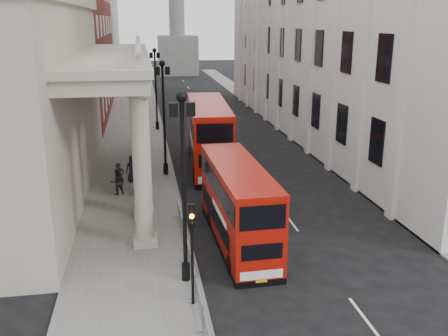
# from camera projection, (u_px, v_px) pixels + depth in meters

# --- Properties ---
(ground) EXTENTS (260.00, 260.00, 0.00)m
(ground) POSITION_uv_depth(u_px,v_px,m) (212.00, 334.00, 18.41)
(ground) COLOR black
(ground) RESTS_ON ground
(sidewalk_west) EXTENTS (6.00, 140.00, 0.12)m
(sidewalk_west) POSITION_uv_depth(u_px,v_px,m) (134.00, 144.00, 46.27)
(sidewalk_west) COLOR slate
(sidewalk_west) RESTS_ON ground
(sidewalk_east) EXTENTS (3.00, 140.00, 0.12)m
(sidewalk_east) POSITION_uv_depth(u_px,v_px,m) (305.00, 138.00, 48.89)
(sidewalk_east) COLOR slate
(sidewalk_east) RESTS_ON ground
(kerb) EXTENTS (0.20, 140.00, 0.14)m
(kerb) POSITION_uv_depth(u_px,v_px,m) (166.00, 143.00, 46.74)
(kerb) COLOR slate
(kerb) RESTS_ON ground
(portico_building) EXTENTS (9.00, 28.00, 12.00)m
(portico_building) POSITION_uv_depth(u_px,v_px,m) (10.00, 103.00, 32.04)
(portico_building) COLOR gray
(portico_building) RESTS_ON ground
(brick_building) EXTENTS (9.00, 32.00, 22.00)m
(brick_building) POSITION_uv_depth(u_px,v_px,m) (66.00, 21.00, 58.97)
(brick_building) COLOR maroon
(brick_building) RESTS_ON ground
(west_building_far) EXTENTS (9.00, 30.00, 20.00)m
(west_building_far) POSITION_uv_depth(u_px,v_px,m) (90.00, 27.00, 89.50)
(west_building_far) COLOR gray
(west_building_far) RESTS_ON ground
(east_building) EXTENTS (8.00, 55.00, 25.00)m
(east_building) POSITION_uv_depth(u_px,v_px,m) (329.00, 5.00, 47.63)
(east_building) COLOR beige
(east_building) RESTS_ON ground
(lamp_post_south) EXTENTS (1.05, 0.44, 8.32)m
(lamp_post_south) POSITION_uv_depth(u_px,v_px,m) (184.00, 176.00, 20.69)
(lamp_post_south) COLOR black
(lamp_post_south) RESTS_ON sidewalk_west
(lamp_post_mid) EXTENTS (1.05, 0.44, 8.32)m
(lamp_post_mid) POSITION_uv_depth(u_px,v_px,m) (164.00, 110.00, 35.82)
(lamp_post_mid) COLOR black
(lamp_post_mid) RESTS_ON sidewalk_west
(lamp_post_north) EXTENTS (1.05, 0.44, 8.32)m
(lamp_post_north) POSITION_uv_depth(u_px,v_px,m) (156.00, 83.00, 50.94)
(lamp_post_north) COLOR black
(lamp_post_north) RESTS_ON sidewalk_west
(traffic_light) EXTENTS (0.28, 0.33, 4.30)m
(traffic_light) POSITION_uv_depth(u_px,v_px,m) (192.00, 236.00, 19.32)
(traffic_light) COLOR black
(traffic_light) RESTS_ON sidewalk_west
(crowd_barriers) EXTENTS (0.50, 18.75, 1.10)m
(crowd_barriers) POSITION_uv_depth(u_px,v_px,m) (196.00, 288.00, 20.27)
(crowd_barriers) COLOR gray
(crowd_barriers) RESTS_ON sidewalk_west
(bus_near) EXTENTS (2.56, 9.64, 4.14)m
(bus_near) POSITION_uv_depth(u_px,v_px,m) (238.00, 203.00, 25.53)
(bus_near) COLOR #B01108
(bus_near) RESTS_ON ground
(bus_far) EXTENTS (3.54, 11.81, 5.03)m
(bus_far) POSITION_uv_depth(u_px,v_px,m) (209.00, 134.00, 38.83)
(bus_far) COLOR #BB1208
(bus_far) RESTS_ON ground
(pedestrian_a) EXTENTS (0.82, 0.70, 1.91)m
(pedestrian_a) POSITION_uv_depth(u_px,v_px,m) (119.00, 177.00, 33.35)
(pedestrian_a) COLOR black
(pedestrian_a) RESTS_ON sidewalk_west
(pedestrian_b) EXTENTS (1.01, 0.90, 1.72)m
(pedestrian_b) POSITION_uv_depth(u_px,v_px,m) (117.00, 182.00, 32.60)
(pedestrian_b) COLOR black
(pedestrian_b) RESTS_ON sidewalk_west
(pedestrian_c) EXTENTS (0.99, 0.70, 1.91)m
(pedestrian_c) POSITION_uv_depth(u_px,v_px,m) (132.00, 169.00, 35.18)
(pedestrian_c) COLOR black
(pedestrian_c) RESTS_ON sidewalk_west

